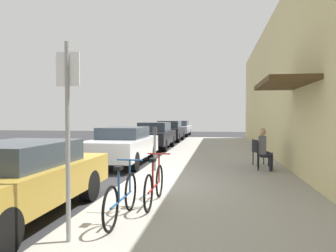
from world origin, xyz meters
name	(u,v)px	position (x,y,z in m)	size (l,w,h in m)	color
ground_plane	(121,188)	(0.00, 0.00, 0.00)	(60.00, 60.00, 0.00)	#2D2D30
sidewalk_slab	(215,174)	(2.25, 2.00, 0.06)	(4.50, 32.00, 0.12)	#9E9B93
building_facade	(301,74)	(4.65, 1.99, 2.96)	(1.40, 32.00, 5.92)	beige
parked_car_0	(14,179)	(-1.10, -2.54, 0.70)	(1.80, 4.40, 1.31)	#A58433
parked_car_1	(123,145)	(-1.10, 3.76, 0.72)	(1.80, 4.40, 1.37)	silver
parked_car_2	(154,135)	(-1.10, 9.62, 0.74)	(1.80, 4.40, 1.44)	black
parked_car_3	(169,131)	(-1.10, 15.15, 0.75)	(1.80, 4.40, 1.46)	black
parked_car_4	(180,128)	(-1.10, 21.38, 0.72)	(1.80, 4.40, 1.39)	#B7B7BC
parking_meter	(155,145)	(0.45, 1.95, 0.89)	(0.12, 0.10, 1.32)	slate
street_sign	(68,126)	(0.40, -3.57, 1.64)	(0.32, 0.06, 2.60)	gray
bicycle_0	(122,197)	(0.83, -2.63, 0.48)	(0.46, 1.71, 0.90)	black
bicycle_1	(154,185)	(1.16, -1.65, 0.48)	(0.46, 1.71, 0.90)	black
cafe_chair_0	(262,154)	(3.67, 2.54, 0.62)	(0.51, 0.51, 0.87)	black
seated_patron_0	(264,148)	(3.73, 2.53, 0.82)	(0.47, 0.42, 1.29)	#232838
cafe_chair_1	(258,151)	(3.68, 3.45, 0.62)	(0.54, 0.54, 0.87)	black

